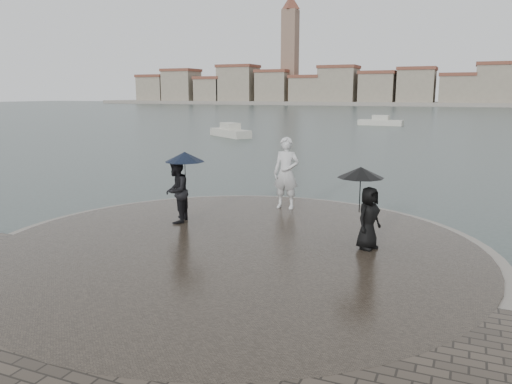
% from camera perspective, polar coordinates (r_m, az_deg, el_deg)
% --- Properties ---
extents(ground, '(400.00, 400.00, 0.00)m').
position_cam_1_polar(ground, '(9.61, -11.76, -13.74)').
color(ground, '#2B3835').
rests_on(ground, ground).
extents(kerb_ring, '(12.50, 12.50, 0.32)m').
position_cam_1_polar(kerb_ring, '(12.36, -2.41, -6.96)').
color(kerb_ring, gray).
rests_on(kerb_ring, ground).
extents(quay_tip, '(11.90, 11.90, 0.36)m').
position_cam_1_polar(quay_tip, '(12.35, -2.41, -6.87)').
color(quay_tip, '#2D261E').
rests_on(quay_tip, ground).
extents(statue, '(0.84, 0.56, 2.30)m').
position_cam_1_polar(statue, '(15.97, 3.47, 2.18)').
color(statue, silver).
rests_on(statue, quay_tip).
extents(visitor_left, '(1.27, 1.19, 2.04)m').
position_cam_1_polar(visitor_left, '(14.33, -8.88, 1.04)').
color(visitor_left, black).
rests_on(visitor_left, quay_tip).
extents(visitor_right, '(1.17, 1.11, 1.95)m').
position_cam_1_polar(visitor_right, '(12.07, 12.42, -0.99)').
color(visitor_right, black).
rests_on(visitor_right, quay_tip).
extents(far_skyline, '(260.00, 20.00, 37.00)m').
position_cam_1_polar(far_skyline, '(168.17, 19.84, 11.13)').
color(far_skyline, gray).
rests_on(far_skyline, ground).
extents(boats, '(33.89, 25.74, 1.50)m').
position_cam_1_polar(boats, '(52.06, 14.60, 6.87)').
color(boats, beige).
rests_on(boats, ground).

